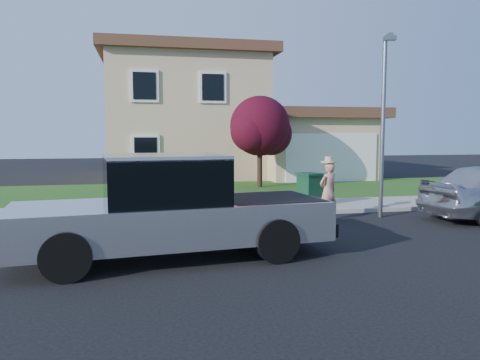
# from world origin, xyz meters

# --- Properties ---
(ground) EXTENTS (80.00, 80.00, 0.00)m
(ground) POSITION_xyz_m (0.00, 0.00, 0.00)
(ground) COLOR black
(ground) RESTS_ON ground
(curb) EXTENTS (40.00, 0.20, 0.12)m
(curb) POSITION_xyz_m (1.00, 2.90, 0.06)
(curb) COLOR gray
(curb) RESTS_ON ground
(sidewalk) EXTENTS (40.00, 2.00, 0.15)m
(sidewalk) POSITION_xyz_m (1.00, 4.00, 0.07)
(sidewalk) COLOR gray
(sidewalk) RESTS_ON ground
(lawn) EXTENTS (40.00, 7.00, 0.10)m
(lawn) POSITION_xyz_m (1.00, 8.50, 0.05)
(lawn) COLOR #1F4C15
(lawn) RESTS_ON ground
(house) EXTENTS (14.00, 11.30, 6.85)m
(house) POSITION_xyz_m (1.31, 16.38, 3.17)
(house) COLOR tan
(house) RESTS_ON ground
(pickup_truck) EXTENTS (6.13, 2.65, 1.95)m
(pickup_truck) POSITION_xyz_m (-1.88, -1.21, 0.91)
(pickup_truck) COLOR black
(pickup_truck) RESTS_ON ground
(woman) EXTENTS (0.68, 0.57, 1.74)m
(woman) POSITION_xyz_m (2.56, 1.91, 0.82)
(woman) COLOR tan
(woman) RESTS_ON ground
(ornamental_tree) EXTENTS (2.84, 2.56, 3.89)m
(ornamental_tree) POSITION_xyz_m (2.61, 9.47, 2.59)
(ornamental_tree) COLOR black
(ornamental_tree) RESTS_ON lawn
(trash_bin) EXTENTS (0.78, 0.84, 1.00)m
(trash_bin) POSITION_xyz_m (2.70, 3.73, 0.65)
(trash_bin) COLOR #0E351D
(trash_bin) RESTS_ON sidewalk
(street_lamp) EXTENTS (0.30, 0.66, 5.00)m
(street_lamp) POSITION_xyz_m (4.17, 1.95, 2.85)
(street_lamp) COLOR slate
(street_lamp) RESTS_ON ground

